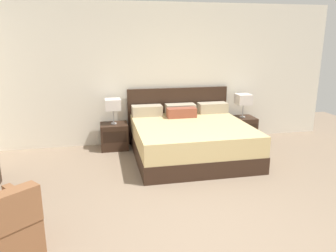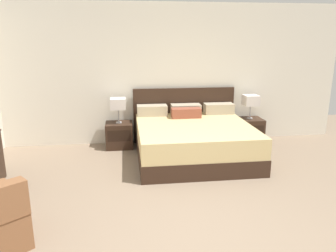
{
  "view_description": "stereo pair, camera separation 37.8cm",
  "coord_description": "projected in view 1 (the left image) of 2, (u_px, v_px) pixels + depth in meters",
  "views": [
    {
      "loc": [
        -1.08,
        -2.9,
        2.08
      ],
      "look_at": [
        -0.06,
        1.94,
        0.75
      ],
      "focal_mm": 35.0,
      "sensor_mm": 36.0,
      "label": 1
    },
    {
      "loc": [
        -0.71,
        -2.96,
        2.08
      ],
      "look_at": [
        -0.06,
        1.94,
        0.75
      ],
      "focal_mm": 35.0,
      "sensor_mm": 36.0,
      "label": 2
    }
  ],
  "objects": [
    {
      "name": "wall_back",
      "position": [
        154.0,
        75.0,
        6.5
      ],
      "size": [
        7.4,
        0.06,
        2.75
      ],
      "primitive_type": "cube",
      "color": "silver",
      "rests_on": "ground"
    },
    {
      "name": "nightstand_right",
      "position": [
        242.0,
        129.0,
        6.85
      ],
      "size": [
        0.52,
        0.46,
        0.49
      ],
      "color": "#332116",
      "rests_on": "ground"
    },
    {
      "name": "bed",
      "position": [
        190.0,
        138.0,
        5.88
      ],
      "size": [
        2.06,
        2.05,
        1.11
      ],
      "color": "#332116",
      "rests_on": "ground"
    },
    {
      "name": "nightstand_left",
      "position": [
        114.0,
        136.0,
        6.32
      ],
      "size": [
        0.52,
        0.46,
        0.49
      ],
      "color": "#332116",
      "rests_on": "ground"
    },
    {
      "name": "table_lamp_left",
      "position": [
        113.0,
        105.0,
        6.16
      ],
      "size": [
        0.29,
        0.29,
        0.48
      ],
      "color": "#B7B7BC",
      "rests_on": "nightstand_left"
    },
    {
      "name": "ground_plane",
      "position": [
        211.0,
        240.0,
        3.49
      ],
      "size": [
        10.6,
        10.6,
        0.0
      ],
      "primitive_type": "plane",
      "color": "#84705B"
    },
    {
      "name": "table_lamp_right",
      "position": [
        243.0,
        99.0,
        6.69
      ],
      "size": [
        0.29,
        0.29,
        0.48
      ],
      "color": "#B7B7BC",
      "rests_on": "nightstand_right"
    }
  ]
}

